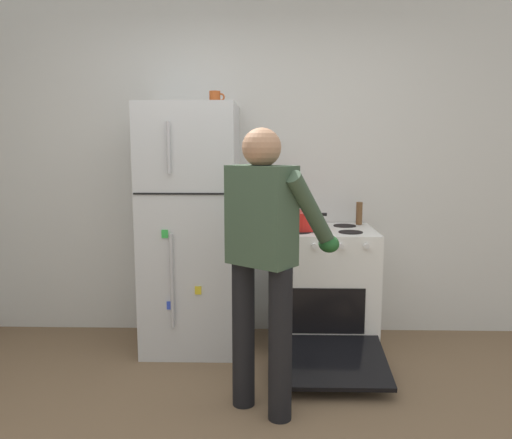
% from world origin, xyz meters
% --- Properties ---
extents(kitchen_wall_back, '(6.00, 0.10, 2.70)m').
position_xyz_m(kitchen_wall_back, '(0.00, 1.95, 1.35)').
color(kitchen_wall_back, silver).
rests_on(kitchen_wall_back, ground).
extents(refrigerator, '(0.68, 0.72, 1.80)m').
position_xyz_m(refrigerator, '(-0.41, 1.57, 0.90)').
color(refrigerator, silver).
rests_on(refrigerator, ground).
extents(stove_range, '(0.76, 1.20, 0.90)m').
position_xyz_m(stove_range, '(0.56, 1.55, 0.44)').
color(stove_range, white).
rests_on(stove_range, ground).
extents(person_cook, '(0.66, 0.70, 1.60)m').
position_xyz_m(person_cook, '(0.14, 0.61, 0.95)').
color(person_cook, black).
rests_on(person_cook, ground).
extents(red_pot, '(0.36, 0.26, 0.13)m').
position_xyz_m(red_pot, '(0.40, 1.52, 0.96)').
color(red_pot, red).
rests_on(red_pot, stove_range).
extents(coffee_mug, '(0.11, 0.08, 0.10)m').
position_xyz_m(coffee_mug, '(-0.23, 1.62, 1.84)').
color(coffee_mug, '#B24C1E').
rests_on(coffee_mug, refrigerator).
extents(pepper_mill, '(0.05, 0.05, 0.17)m').
position_xyz_m(pepper_mill, '(0.86, 1.77, 0.99)').
color(pepper_mill, brown).
rests_on(pepper_mill, stove_range).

